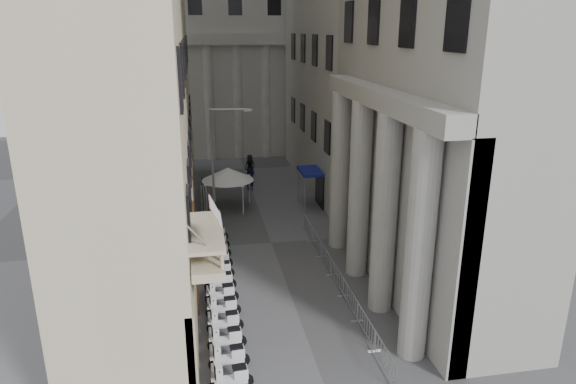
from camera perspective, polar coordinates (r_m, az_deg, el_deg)
name	(u,v)px	position (r m, az deg, el deg)	size (l,w,h in m)	color
far_building	(232,15)	(60.23, -6.28, 18.92)	(22.00, 10.00, 30.00)	beige
iron_fence	(207,255)	(33.00, -9.03, -6.92)	(0.30, 28.00, 1.40)	black
blue_awning	(310,206)	(41.34, 2.43, -1.56)	(1.60, 3.00, 3.00)	navy
scooter_2	(230,368)	(22.98, -6.46, -18.81)	(0.56, 1.40, 1.50)	white
scooter_3	(228,349)	(24.10, -6.70, -16.89)	(0.56, 1.40, 1.50)	white
scooter_4	(226,331)	(25.24, -6.91, -15.13)	(0.56, 1.40, 1.50)	white
scooter_5	(224,316)	(26.40, -7.11, -13.53)	(0.56, 1.40, 1.50)	white
scooter_6	(223,302)	(27.59, -7.28, -12.07)	(0.56, 1.40, 1.50)	white
scooter_7	(221,290)	(28.79, -7.44, -10.72)	(0.56, 1.40, 1.50)	white
scooter_8	(220,278)	(30.00, -7.58, -9.49)	(0.56, 1.40, 1.50)	white
scooter_9	(219,268)	(31.23, -7.72, -8.35)	(0.56, 1.40, 1.50)	white
scooter_10	(218,258)	(32.47, -7.84, -7.29)	(0.56, 1.40, 1.50)	white
scooter_11	(217,249)	(33.72, -7.95, -6.32)	(0.56, 1.40, 1.50)	white
scooter_12	(216,241)	(34.97, -8.05, -5.41)	(0.56, 1.40, 1.50)	white
barrier_0	(384,369)	(23.12, 10.65, -18.79)	(0.60, 2.40, 1.10)	#B5B7BD
barrier_1	(365,336)	(25.03, 8.58, -15.52)	(0.60, 2.40, 1.10)	#B5B7BD
barrier_2	(350,308)	(27.05, 6.87, -12.70)	(0.60, 2.40, 1.10)	#B5B7BD
barrier_3	(337,285)	(29.13, 5.43, -10.28)	(0.60, 2.40, 1.10)	#B5B7BD
barrier_4	(326,266)	(31.28, 4.21, -8.18)	(0.60, 2.40, 1.10)	#B5B7BD
barrier_5	(316,249)	(33.48, 3.15, -6.34)	(0.60, 2.40, 1.10)	#B5B7BD
barrier_6	(308,234)	(35.72, 2.23, -4.74)	(0.60, 2.40, 1.10)	#B5B7BD
security_tent	(223,173)	(40.77, -7.21, 2.11)	(4.06, 4.06, 3.30)	white
street_lamp	(218,161)	(34.72, -7.82, 3.48)	(2.82, 0.54, 8.67)	gray
info_kiosk	(208,236)	(33.57, -8.90, -4.84)	(0.55, 0.85, 1.74)	black
pedestrian_a	(250,179)	(45.19, -4.27, 1.43)	(0.73, 0.48, 1.99)	black
pedestrian_b	(250,170)	(48.45, -4.30, 2.44)	(0.88, 0.69, 1.81)	black
pedestrian_c	(250,165)	(49.92, -4.24, 3.03)	(0.99, 0.64, 2.03)	black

